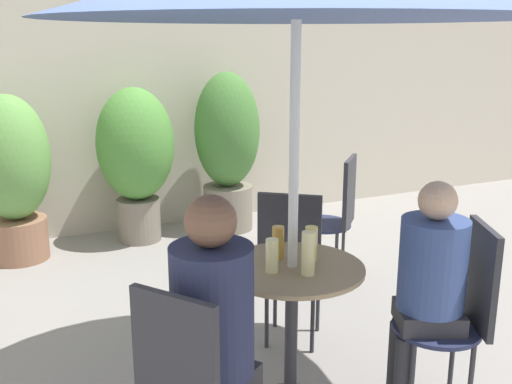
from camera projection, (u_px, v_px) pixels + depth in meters
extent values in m
cube|color=beige|center=(114.00, 66.00, 5.26)|extent=(10.00, 0.06, 3.00)
cylinder|color=#2D2D33|center=(291.00, 341.00, 2.79)|extent=(0.06, 0.06, 0.71)
cylinder|color=#997F5B|center=(292.00, 268.00, 2.70)|extent=(0.66, 0.66, 0.02)
cube|color=#2D2D33|center=(175.00, 362.00, 2.00)|extent=(0.22, 0.30, 0.49)
cylinder|color=#232847|center=(436.00, 328.00, 2.77)|extent=(0.41, 0.41, 0.02)
cylinder|color=#2D2D33|center=(452.00, 357.00, 2.95)|extent=(0.02, 0.02, 0.44)
cylinder|color=#2D2D33|center=(398.00, 357.00, 2.96)|extent=(0.02, 0.02, 0.44)
cube|color=#2D2D33|center=(481.00, 277.00, 2.70)|extent=(0.17, 0.33, 0.49)
cylinder|color=#232847|center=(294.00, 269.00, 3.47)|extent=(0.41, 0.41, 0.02)
cylinder|color=#2D2D33|center=(267.00, 313.00, 3.43)|extent=(0.02, 0.02, 0.44)
cylinder|color=#2D2D33|center=(313.00, 317.00, 3.37)|extent=(0.02, 0.02, 0.44)
cylinder|color=#2D2D33|center=(275.00, 294.00, 3.68)|extent=(0.02, 0.02, 0.44)
cylinder|color=#2D2D33|center=(318.00, 298.00, 3.62)|extent=(0.02, 0.02, 0.44)
cube|color=#2D2D33|center=(289.00, 238.00, 3.23)|extent=(0.30, 0.23, 0.49)
cylinder|color=#232847|center=(322.00, 224.00, 4.29)|extent=(0.41, 0.41, 0.02)
cylinder|color=#2D2D33|center=(336.00, 263.00, 4.18)|extent=(0.02, 0.02, 0.44)
cylinder|color=#2D2D33|center=(343.00, 250.00, 4.43)|extent=(0.02, 0.02, 0.44)
cylinder|color=#2D2D33|center=(299.00, 258.00, 4.26)|extent=(0.02, 0.02, 0.44)
cylinder|color=#2D2D33|center=(308.00, 246.00, 4.51)|extent=(0.02, 0.02, 0.44)
cube|color=#2D2D33|center=(349.00, 192.00, 4.17)|extent=(0.26, 0.27, 0.49)
cube|color=#2D2D33|center=(214.00, 382.00, 2.24)|extent=(0.39, 0.38, 0.09)
cylinder|color=#232847|center=(212.00, 311.00, 2.16)|extent=(0.30, 0.30, 0.49)
sphere|color=brown|center=(210.00, 221.00, 2.08)|extent=(0.19, 0.19, 0.19)
cylinder|color=#2D2D33|center=(397.00, 364.00, 2.89)|extent=(0.09, 0.09, 0.43)
cylinder|color=#2D2D33|center=(403.00, 380.00, 2.76)|extent=(0.09, 0.09, 0.43)
cube|color=#2D2D33|center=(428.00, 317.00, 2.75)|extent=(0.37, 0.35, 0.09)
cylinder|color=#384C84|center=(433.00, 264.00, 2.69)|extent=(0.30, 0.30, 0.42)
sphere|color=#DBAD89|center=(438.00, 201.00, 2.61)|extent=(0.17, 0.17, 0.17)
cylinder|color=beige|center=(272.00, 256.00, 2.61)|extent=(0.06, 0.06, 0.15)
cylinder|color=beige|center=(308.00, 253.00, 2.58)|extent=(0.06, 0.06, 0.19)
cylinder|color=#DBC65B|center=(311.00, 244.00, 2.75)|extent=(0.06, 0.06, 0.16)
cylinder|color=#B28433|center=(278.00, 242.00, 2.77)|extent=(0.06, 0.06, 0.16)
cylinder|color=#93664C|center=(19.00, 239.00, 4.82)|extent=(0.46, 0.46, 0.34)
ellipsoid|color=#609947|center=(10.00, 158.00, 4.65)|extent=(0.60, 0.60, 0.99)
cylinder|color=slate|center=(139.00, 219.00, 5.27)|extent=(0.37, 0.37, 0.38)
ellipsoid|color=#4C8938|center=(135.00, 144.00, 5.10)|extent=(0.66, 0.66, 0.96)
cylinder|color=slate|center=(228.00, 207.00, 5.58)|extent=(0.46, 0.46, 0.41)
ellipsoid|color=#427533|center=(227.00, 130.00, 5.40)|extent=(0.59, 0.59, 1.04)
cylinder|color=silver|center=(293.00, 202.00, 2.62)|extent=(0.04, 0.04, 2.10)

